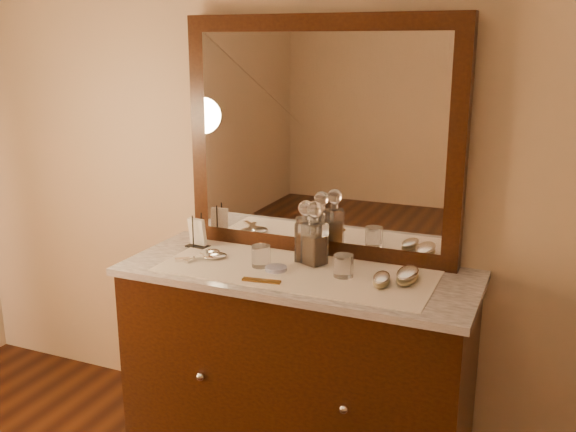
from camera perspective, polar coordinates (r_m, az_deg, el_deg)
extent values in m
plane|color=tan|center=(2.76, 3.27, 8.00)|extent=(4.50, 4.50, 0.00)
cube|color=black|center=(2.80, 0.83, -13.27)|extent=(1.40, 0.55, 0.82)
sphere|color=silver|center=(2.68, -7.71, -13.85)|extent=(0.04, 0.04, 0.04)
sphere|color=silver|center=(2.46, 4.94, -16.60)|extent=(0.04, 0.04, 0.04)
cube|color=white|center=(2.62, 0.86, -5.07)|extent=(1.44, 0.59, 0.03)
cube|color=black|center=(2.72, 2.89, 6.84)|extent=(1.20, 0.08, 1.00)
cube|color=white|center=(2.69, 2.63, 6.74)|extent=(1.06, 0.01, 0.86)
cube|color=silver|center=(2.60, 0.70, -4.86)|extent=(1.10, 0.45, 0.00)
cylinder|color=silver|center=(2.60, -1.06, -4.65)|extent=(0.09, 0.09, 0.02)
cube|color=brown|center=(2.48, -2.35, -5.71)|extent=(0.15, 0.05, 0.01)
cube|color=black|center=(2.93, -7.95, -2.65)|extent=(0.11, 0.07, 0.01)
cylinder|color=black|center=(2.89, -8.38, -1.43)|extent=(0.01, 0.01, 0.15)
cylinder|color=black|center=(2.93, -7.62, -1.14)|extent=(0.01, 0.01, 0.15)
cube|color=white|center=(2.91, -7.99, -1.38)|extent=(0.09, 0.05, 0.12)
cube|color=#8A4F14|center=(2.70, 1.60, -2.74)|extent=(0.07, 0.07, 0.12)
cube|color=white|center=(2.69, 1.60, -2.24)|extent=(0.09, 0.09, 0.17)
cylinder|color=white|center=(2.67, 1.62, -0.25)|extent=(0.04, 0.04, 0.03)
sphere|color=white|center=(2.66, 1.62, 0.71)|extent=(0.07, 0.07, 0.06)
cube|color=#8A4F14|center=(2.66, 2.35, -3.01)|extent=(0.09, 0.09, 0.12)
cube|color=white|center=(2.65, 2.36, -2.48)|extent=(0.11, 0.11, 0.17)
cylinder|color=white|center=(2.62, 2.38, -0.39)|extent=(0.05, 0.05, 0.03)
sphere|color=white|center=(2.61, 2.39, 0.62)|extent=(0.09, 0.09, 0.07)
ellipsoid|color=#93845A|center=(2.48, 8.24, -5.75)|extent=(0.08, 0.15, 0.02)
ellipsoid|color=silver|center=(2.47, 8.25, -5.36)|extent=(0.08, 0.15, 0.02)
ellipsoid|color=#93845A|center=(2.52, 10.48, -5.38)|extent=(0.08, 0.18, 0.03)
ellipsoid|color=silver|center=(2.52, 10.51, -4.91)|extent=(0.08, 0.18, 0.03)
ellipsoid|color=silver|center=(2.81, -6.91, -3.20)|extent=(0.10, 0.11, 0.02)
cube|color=silver|center=(2.75, -8.11, -3.70)|extent=(0.05, 0.13, 0.01)
ellipsoid|color=silver|center=(2.76, -6.50, -3.50)|extent=(0.14, 0.13, 0.02)
cube|color=silver|center=(2.75, -8.48, -3.73)|extent=(0.12, 0.11, 0.01)
cylinder|color=white|center=(2.64, -2.39, -3.54)|extent=(0.08, 0.08, 0.09)
cylinder|color=white|center=(2.53, 4.92, -4.39)|extent=(0.08, 0.08, 0.09)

